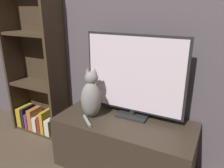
# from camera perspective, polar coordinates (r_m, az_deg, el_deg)

# --- Properties ---
(wall_back) EXTENTS (4.80, 0.05, 2.60)m
(wall_back) POSITION_cam_1_polar(r_m,az_deg,el_deg) (1.90, 7.84, 17.66)
(wall_back) COLOR #564C51
(wall_back) RESTS_ON ground_plane
(tv_stand) EXTENTS (1.15, 0.53, 0.46)m
(tv_stand) POSITION_cam_1_polar(r_m,az_deg,el_deg) (1.96, 3.17, -15.51)
(tv_stand) COLOR #33281E
(tv_stand) RESTS_ON ground_plane
(tv) EXTENTS (0.85, 0.16, 0.70)m
(tv) POSITION_cam_1_polar(r_m,az_deg,el_deg) (1.79, 5.76, 1.94)
(tv) COLOR black
(tv) RESTS_ON tv_stand
(cat) EXTENTS (0.21, 0.28, 0.43)m
(cat) POSITION_cam_1_polar(r_m,az_deg,el_deg) (1.85, -5.46, -3.37)
(cat) COLOR gray
(cat) RESTS_ON tv_stand
(bookshelf) EXTENTS (0.63, 0.28, 1.66)m
(bookshelf) POSITION_cam_1_polar(r_m,az_deg,el_deg) (2.50, -18.89, 3.43)
(bookshelf) COLOR #3D2D1E
(bookshelf) RESTS_ON ground_plane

